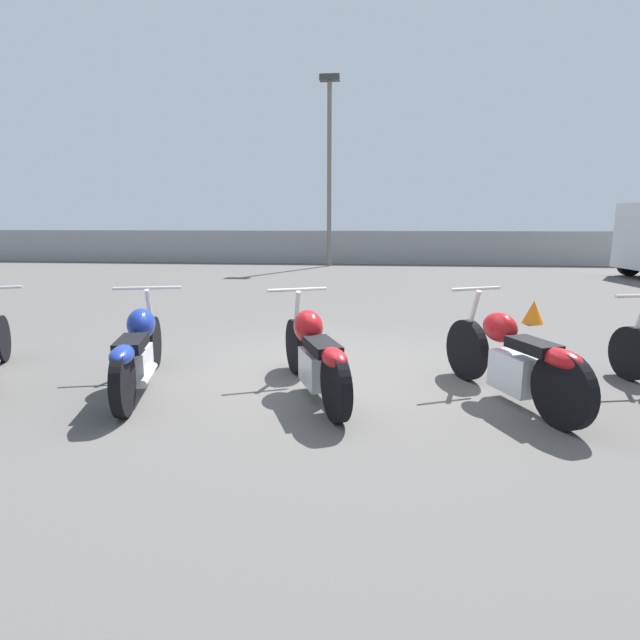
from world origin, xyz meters
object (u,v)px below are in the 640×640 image
at_px(traffic_cone_near, 533,312).
at_px(motorcycle_slot_3, 513,359).
at_px(motorcycle_slot_2, 314,353).
at_px(motorcycle_slot_1, 138,351).
at_px(light_pole_left, 329,155).

bearing_deg(traffic_cone_near, motorcycle_slot_3, -109.93).
height_order(motorcycle_slot_3, traffic_cone_near, motorcycle_slot_3).
height_order(motorcycle_slot_2, traffic_cone_near, motorcycle_slot_2).
bearing_deg(motorcycle_slot_3, traffic_cone_near, 47.01).
relative_size(motorcycle_slot_1, motorcycle_slot_3, 1.08).
relative_size(motorcycle_slot_1, motorcycle_slot_2, 1.05).
xyz_separation_m(light_pole_left, motorcycle_slot_1, (-0.80, -13.99, -3.58)).
height_order(light_pole_left, motorcycle_slot_2, light_pole_left).
distance_m(motorcycle_slot_3, traffic_cone_near, 4.08).
distance_m(motorcycle_slot_2, motorcycle_slot_3, 1.88).
height_order(light_pole_left, traffic_cone_near, light_pole_left).
bearing_deg(motorcycle_slot_1, motorcycle_slot_3, -14.12).
height_order(light_pole_left, motorcycle_slot_1, light_pole_left).
xyz_separation_m(motorcycle_slot_3, traffic_cone_near, (1.39, 3.83, -0.23)).
bearing_deg(light_pole_left, traffic_cone_near, -67.29).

